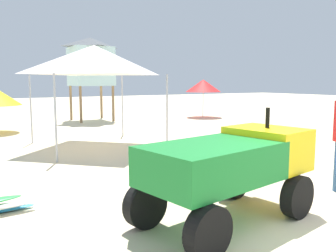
{
  "coord_description": "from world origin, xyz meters",
  "views": [
    {
      "loc": [
        -3.73,
        -2.17,
        1.89
      ],
      "look_at": [
        -0.1,
        3.85,
        1.0
      ],
      "focal_mm": 38.14,
      "sensor_mm": 36.0,
      "label": 1
    }
  ],
  "objects_px": {
    "utility_cart": "(232,164)",
    "popup_canopy": "(94,60)",
    "lifeguard_tower": "(91,62)",
    "beach_umbrella_left": "(203,86)"
  },
  "relations": [
    {
      "from": "popup_canopy",
      "to": "lifeguard_tower",
      "type": "xyz_separation_m",
      "value": [
        2.18,
        6.66,
        0.32
      ]
    },
    {
      "from": "lifeguard_tower",
      "to": "utility_cart",
      "type": "bearing_deg",
      "value": -101.06
    },
    {
      "from": "popup_canopy",
      "to": "lifeguard_tower",
      "type": "distance_m",
      "value": 7.02
    },
    {
      "from": "lifeguard_tower",
      "to": "beach_umbrella_left",
      "type": "xyz_separation_m",
      "value": [
        5.58,
        -1.4,
        -1.15
      ]
    },
    {
      "from": "beach_umbrella_left",
      "to": "lifeguard_tower",
      "type": "bearing_deg",
      "value": 165.88
    },
    {
      "from": "utility_cart",
      "to": "popup_canopy",
      "type": "xyz_separation_m",
      "value": [
        0.35,
        6.28,
        1.7
      ]
    },
    {
      "from": "beach_umbrella_left",
      "to": "popup_canopy",
      "type": "bearing_deg",
      "value": -145.9
    },
    {
      "from": "utility_cart",
      "to": "popup_canopy",
      "type": "height_order",
      "value": "popup_canopy"
    },
    {
      "from": "utility_cart",
      "to": "beach_umbrella_left",
      "type": "distance_m",
      "value": 14.13
    },
    {
      "from": "popup_canopy",
      "to": "beach_umbrella_left",
      "type": "xyz_separation_m",
      "value": [
        7.77,
        5.26,
        -0.83
      ]
    }
  ]
}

